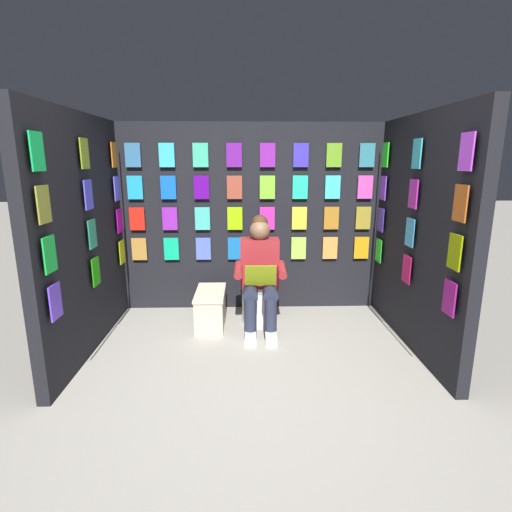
{
  "coord_description": "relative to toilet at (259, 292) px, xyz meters",
  "views": [
    {
      "loc": [
        0.07,
        2.61,
        1.73
      ],
      "look_at": [
        -0.03,
        -1.1,
        0.85
      ],
      "focal_mm": 28.17,
      "sensor_mm": 36.0,
      "label": 1
    }
  ],
  "objects": [
    {
      "name": "person_reading",
      "position": [
        0.0,
        0.23,
        0.27
      ],
      "size": [
        0.53,
        0.68,
        1.19
      ],
      "rotation": [
        0.0,
        0.0,
        -0.01
      ],
      "color": "maroon",
      "rests_on": "ground"
    },
    {
      "name": "display_wall_right",
      "position": [
        1.62,
        0.59,
        0.75
      ],
      "size": [
        0.14,
        1.99,
        2.15
      ],
      "color": "black",
      "rests_on": "ground"
    },
    {
      "name": "toilet",
      "position": [
        0.0,
        0.0,
        0.0
      ],
      "size": [
        0.41,
        0.56,
        0.77
      ],
      "rotation": [
        0.0,
        0.0,
        -0.01
      ],
      "color": "white",
      "rests_on": "ground"
    },
    {
      "name": "display_wall_left",
      "position": [
        -1.45,
        0.59,
        0.75
      ],
      "size": [
        0.14,
        1.99,
        2.15
      ],
      "color": "black",
      "rests_on": "ground"
    },
    {
      "name": "ground_plane",
      "position": [
        0.08,
        1.59,
        -0.33
      ],
      "size": [
        30.0,
        30.0,
        0.0
      ],
      "primitive_type": "plane",
      "color": "#9E998E"
    },
    {
      "name": "comic_longbox_near",
      "position": [
        0.53,
        0.12,
        -0.14
      ],
      "size": [
        0.31,
        0.64,
        0.38
      ],
      "rotation": [
        0.0,
        0.0,
        -0.0
      ],
      "color": "beige",
      "rests_on": "ground"
    },
    {
      "name": "display_wall_back",
      "position": [
        0.08,
        -0.45,
        0.75
      ],
      "size": [
        3.07,
        0.14,
        2.15
      ],
      "color": "black",
      "rests_on": "ground"
    }
  ]
}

